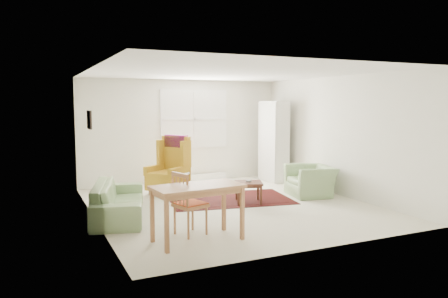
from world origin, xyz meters
name	(u,v)px	position (x,y,z in m)	size (l,w,h in m)	color
room	(227,139)	(0.02, 0.21, 1.26)	(5.04, 5.54, 2.51)	beige
rug	(230,199)	(0.21, 0.47, 0.01)	(2.41, 1.55, 0.02)	black
sofa	(119,193)	(-2.10, 0.02, 0.41)	(2.02, 0.79, 0.82)	#80A06A
armchair	(310,178)	(1.91, 0.11, 0.38)	(0.97, 0.84, 0.75)	#80A06A
wingback_chair	(167,165)	(-0.79, 1.48, 0.63)	(0.72, 0.76, 1.25)	#B7881C
coffee_table	(248,192)	(0.40, 0.04, 0.21)	(0.51, 0.51, 0.42)	#452015
stool	(181,183)	(-0.52, 1.35, 0.24)	(0.35, 0.35, 0.48)	white
cabinet	(274,141)	(2.10, 1.92, 0.99)	(0.42, 0.79, 1.98)	white
desk	(198,213)	(-1.34, -1.75, 0.40)	(1.26, 0.63, 0.80)	#AF7346
desk_chair	(190,203)	(-1.33, -1.43, 0.47)	(0.41, 0.41, 0.94)	#AF7346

